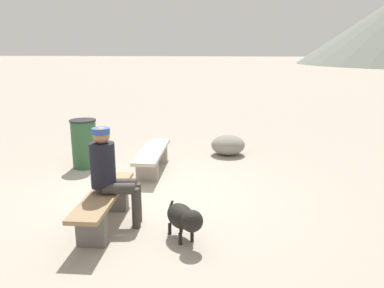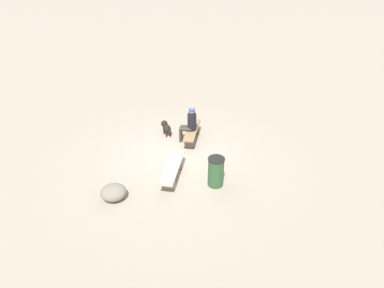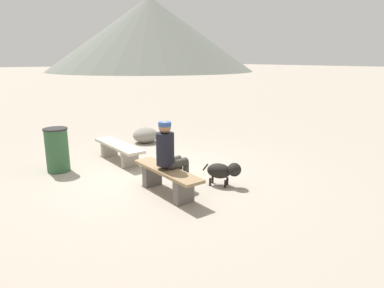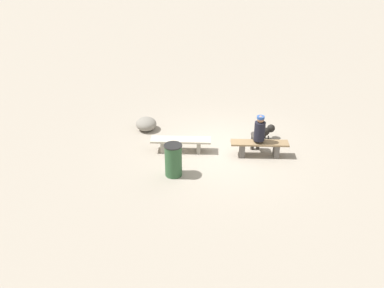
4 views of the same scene
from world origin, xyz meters
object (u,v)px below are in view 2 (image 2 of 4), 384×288
Objects in this scene: bench_right at (192,133)px; dog at (166,127)px; bench_left at (172,169)px; seated_person at (190,123)px; trash_bin at (216,172)px; boulder at (113,192)px.

dog is at bearing 73.25° from bench_right.
seated_person is at bearing -2.92° from bench_left.
trash_bin is at bearing -155.11° from bench_right.
bench_left is 1.93m from boulder.
trash_bin is (-2.47, -1.26, 0.17)m from bench_right.
bench_right is at bearing -22.33° from boulder.
dog is at bearing -6.18° from boulder.
bench_right reaches higher than boulder.
dog is (0.29, 1.10, -0.01)m from bench_right.
trash_bin is (-2.43, -1.34, -0.29)m from seated_person.
boulder is at bearing 131.17° from bench_left.
bench_right is 1.83× the size of trash_bin.
bench_right is 2.78m from trash_bin.
bench_left is 2.40m from bench_right.
bench_left is at bearing 86.94° from trash_bin.
trash_bin is at bearing -159.04° from seated_person.
seated_person reaches higher than dog.
dog reaches higher than boulder.
bench_right is at bearing -139.46° from dog.
boulder is at bearing 150.59° from seated_person.
seated_person is 1.40× the size of trash_bin.
seated_person is at bearing 28.93° from trash_bin.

